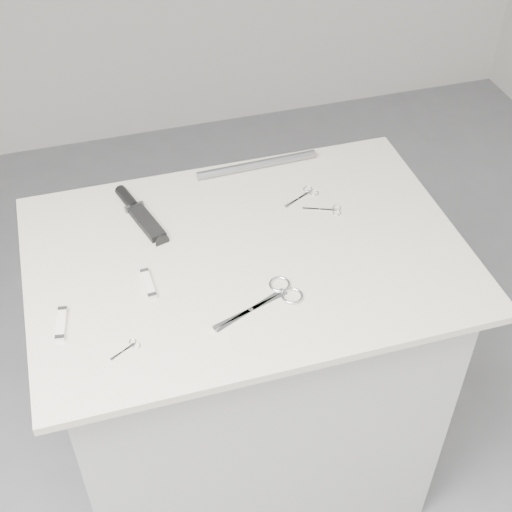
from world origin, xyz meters
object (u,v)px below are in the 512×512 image
object	(u,v)px
embroidery_scissors_a	(305,195)
pocket_knife_b	(148,284)
plinth	(248,378)
pocket_knife_a	(61,324)
tiny_scissors	(128,348)
metal_rail	(257,165)
sheathed_knife	(138,211)
embroidery_scissors_b	(328,210)
large_shears	(274,297)

from	to	relation	value
embroidery_scissors_a	pocket_knife_b	xyz separation A→B (m)	(-0.43, -0.21, 0.00)
plinth	pocket_knife_a	xyz separation A→B (m)	(-0.43, -0.11, 0.48)
tiny_scissors	metal_rail	xyz separation A→B (m)	(0.42, 0.52, 0.01)
embroidery_scissors_a	pocket_knife_b	size ratio (longest dim) A/B	1.15
sheathed_knife	pocket_knife_a	size ratio (longest dim) A/B	2.42
pocket_knife_b	metal_rail	size ratio (longest dim) A/B	0.28
embroidery_scissors_b	sheathed_knife	xyz separation A→B (m)	(-0.45, 0.12, 0.01)
embroidery_scissors_a	pocket_knife_a	distance (m)	0.68
sheathed_knife	pocket_knife_b	size ratio (longest dim) A/B	2.45
tiny_scissors	sheathed_knife	bearing A→B (deg)	49.54
embroidery_scissors_a	pocket_knife_a	xyz separation A→B (m)	(-0.63, -0.27, 0.00)
pocket_knife_a	pocket_knife_b	world-z (taller)	same
plinth	metal_rail	xyz separation A→B (m)	(0.11, 0.31, 0.48)
embroidery_scissors_a	metal_rail	xyz separation A→B (m)	(-0.08, 0.15, 0.01)
sheathed_knife	embroidery_scissors_a	bearing A→B (deg)	-112.36
large_shears	embroidery_scissors_a	world-z (taller)	large_shears
pocket_knife_a	metal_rail	distance (m)	0.68
embroidery_scissors_b	tiny_scissors	distance (m)	0.62
embroidery_scissors_b	tiny_scissors	bearing A→B (deg)	-129.24
tiny_scissors	plinth	bearing A→B (deg)	5.82
sheathed_knife	pocket_knife_b	distance (m)	0.25
large_shears	pocket_knife_b	size ratio (longest dim) A/B	2.37
large_shears	pocket_knife_b	xyz separation A→B (m)	(-0.25, 0.11, 0.00)
sheathed_knife	metal_rail	size ratio (longest dim) A/B	0.68
tiny_scissors	metal_rail	distance (m)	0.67
large_shears	sheathed_knife	xyz separation A→B (m)	(-0.23, 0.36, 0.01)
embroidery_scissors_b	tiny_scissors	size ratio (longest dim) A/B	1.43
metal_rail	large_shears	bearing A→B (deg)	-102.08
embroidery_scissors_b	pocket_knife_a	bearing A→B (deg)	-141.47
tiny_scissors	sheathed_knife	distance (m)	0.43
pocket_knife_a	metal_rail	xyz separation A→B (m)	(0.54, 0.42, 0.01)
embroidery_scissors_a	sheathed_knife	world-z (taller)	sheathed_knife
large_shears	sheathed_knife	distance (m)	0.43
plinth	sheathed_knife	world-z (taller)	sheathed_knife
plinth	tiny_scissors	size ratio (longest dim) A/B	13.81
pocket_knife_b	metal_rail	bearing A→B (deg)	-47.21
tiny_scissors	sheathed_knife	world-z (taller)	sheathed_knife
large_shears	embroidery_scissors_b	world-z (taller)	large_shears
pocket_knife_b	pocket_knife_a	bearing A→B (deg)	106.37
plinth	large_shears	bearing A→B (deg)	-84.37
plinth	embroidery_scissors_b	world-z (taller)	embroidery_scissors_b
tiny_scissors	sheathed_knife	size ratio (longest dim) A/B	0.30
embroidery_scissors_b	embroidery_scissors_a	bearing A→B (deg)	137.70
plinth	pocket_knife_b	distance (m)	0.53
embroidery_scissors_b	sheathed_knife	world-z (taller)	sheathed_knife
sheathed_knife	metal_rail	bearing A→B (deg)	-89.35
embroidery_scissors_a	sheathed_knife	xyz separation A→B (m)	(-0.41, 0.04, 0.01)
pocket_knife_a	metal_rail	size ratio (longest dim) A/B	0.28
embroidery_scissors_a	pocket_knife_b	bearing A→B (deg)	178.02
large_shears	pocket_knife_a	distance (m)	0.45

